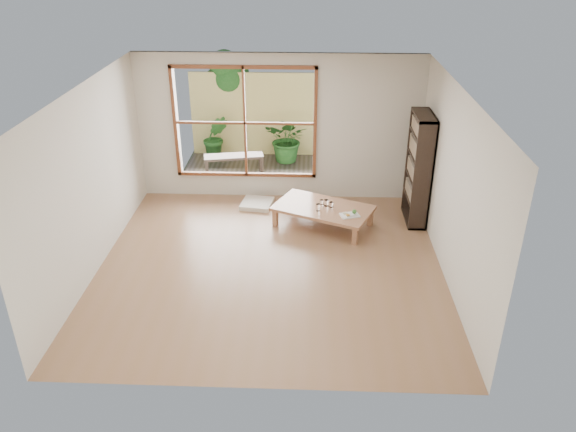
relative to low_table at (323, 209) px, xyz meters
name	(u,v)px	position (x,y,z in m)	size (l,w,h in m)	color
ground	(271,265)	(-0.78, -1.29, -0.30)	(5.00, 5.00, 0.00)	#966B4B
low_table	(323,209)	(0.00, 0.00, 0.00)	(1.79, 1.44, 0.34)	#A57150
floor_cushion	(257,204)	(-1.17, 0.71, -0.26)	(0.53, 0.53, 0.08)	white
bookshelf	(419,169)	(1.55, 0.29, 0.62)	(0.30, 0.83, 1.85)	black
glass_tall	(318,207)	(-0.09, -0.14, 0.10)	(0.07, 0.07, 0.12)	silver
glass_mid	(326,203)	(0.05, 0.04, 0.09)	(0.08, 0.08, 0.11)	silver
glass_short	(331,205)	(0.13, 0.00, 0.08)	(0.07, 0.07, 0.09)	silver
glass_small	(321,202)	(-0.03, 0.10, 0.08)	(0.06, 0.06, 0.08)	silver
food_tray	(351,214)	(0.43, -0.30, 0.06)	(0.34, 0.29, 0.09)	white
deck	(253,172)	(-1.38, 2.27, -0.30)	(2.80, 2.00, 0.05)	#3B322B
garden_bench	(234,158)	(-1.76, 2.16, 0.04)	(1.22, 0.57, 0.37)	black
bamboo_fence	(257,115)	(-1.38, 3.27, 0.60)	(2.80, 0.06, 1.80)	#DCC971
shrub_right	(288,139)	(-0.69, 2.84, 0.22)	(0.89, 0.77, 0.99)	#275820
shrub_left	(216,137)	(-2.24, 2.93, 0.20)	(0.53, 0.42, 0.95)	#275820
garden_tree	(225,77)	(-2.06, 3.57, 1.32)	(1.04, 0.85, 2.22)	#4C3D2D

